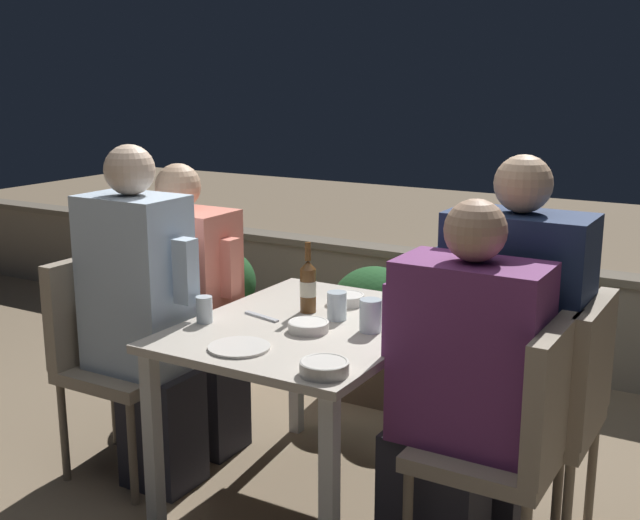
# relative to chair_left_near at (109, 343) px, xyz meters

# --- Properties ---
(ground_plane) EXTENTS (16.00, 16.00, 0.00)m
(ground_plane) POSITION_rel_chair_left_near_xyz_m (0.82, 0.19, -0.54)
(ground_plane) COLOR #847056
(parapet_wall) EXTENTS (9.00, 0.18, 0.59)m
(parapet_wall) POSITION_rel_chair_left_near_xyz_m (0.82, 1.97, -0.24)
(parapet_wall) COLOR gray
(parapet_wall) RESTS_ON ground_plane
(dining_table) EXTENTS (0.81, 1.04, 0.70)m
(dining_table) POSITION_rel_chair_left_near_xyz_m (0.82, 0.19, 0.08)
(dining_table) COLOR #BCB2A3
(dining_table) RESTS_ON ground_plane
(planter_hedge) EXTENTS (0.93, 0.47, 0.66)m
(planter_hedge) POSITION_rel_chair_left_near_xyz_m (0.82, 1.24, -0.17)
(planter_hedge) COLOR brown
(planter_hedge) RESTS_ON ground_plane
(chair_left_near) EXTENTS (0.43, 0.43, 0.88)m
(chair_left_near) POSITION_rel_chair_left_near_xyz_m (0.00, 0.00, 0.00)
(chair_left_near) COLOR gray
(chair_left_near) RESTS_ON ground_plane
(person_blue_shirt) EXTENTS (0.48, 0.26, 1.34)m
(person_blue_shirt) POSITION_rel_chair_left_near_xyz_m (0.19, -0.00, 0.14)
(person_blue_shirt) COLOR #282833
(person_blue_shirt) RESTS_ON ground_plane
(chair_left_far) EXTENTS (0.43, 0.43, 0.88)m
(chair_left_far) POSITION_rel_chair_left_near_xyz_m (-0.06, 0.34, 0.00)
(chair_left_far) COLOR gray
(chair_left_far) RESTS_ON ground_plane
(person_coral_top) EXTENTS (0.52, 0.26, 1.23)m
(person_coral_top) POSITION_rel_chair_left_near_xyz_m (0.14, 0.34, 0.08)
(person_coral_top) COLOR #282833
(person_coral_top) RESTS_ON ground_plane
(chair_right_near) EXTENTS (0.43, 0.43, 0.88)m
(chair_right_near) POSITION_rel_chair_left_near_xyz_m (1.65, 0.04, 0.00)
(chair_right_near) COLOR gray
(chair_right_near) RESTS_ON ground_plane
(person_purple_stripe) EXTENTS (0.51, 0.26, 1.23)m
(person_purple_stripe) POSITION_rel_chair_left_near_xyz_m (1.46, 0.04, 0.08)
(person_purple_stripe) COLOR #282833
(person_purple_stripe) RESTS_ON ground_plane
(chair_right_far) EXTENTS (0.43, 0.43, 0.88)m
(chair_right_far) POSITION_rel_chair_left_near_xyz_m (1.70, 0.35, 0.00)
(chair_right_far) COLOR gray
(chair_right_far) RESTS_ON ground_plane
(person_navy_jumper) EXTENTS (0.52, 0.26, 1.34)m
(person_navy_jumper) POSITION_rel_chair_left_near_xyz_m (1.51, 0.35, 0.13)
(person_navy_jumper) COLOR #282833
(person_navy_jumper) RESTS_ON ground_plane
(beer_bottle) EXTENTS (0.06, 0.06, 0.27)m
(beer_bottle) POSITION_rel_chair_left_near_xyz_m (0.75, 0.31, 0.27)
(beer_bottle) COLOR brown
(beer_bottle) RESTS_ON dining_table
(plate_0) EXTENTS (0.21, 0.21, 0.01)m
(plate_0) POSITION_rel_chair_left_near_xyz_m (0.77, -0.17, 0.17)
(plate_0) COLOR silver
(plate_0) RESTS_ON dining_table
(bowl_0) EXTENTS (0.15, 0.15, 0.04)m
(bowl_0) POSITION_rel_chair_left_near_xyz_m (1.13, -0.22, 0.19)
(bowl_0) COLOR beige
(bowl_0) RESTS_ON dining_table
(bowl_1) EXTENTS (0.14, 0.14, 0.04)m
(bowl_1) POSITION_rel_chair_left_near_xyz_m (0.87, 0.11, 0.19)
(bowl_1) COLOR silver
(bowl_1) RESTS_ON dining_table
(bowl_2) EXTENTS (0.14, 0.14, 0.04)m
(bowl_2) POSITION_rel_chair_left_near_xyz_m (0.83, 0.47, 0.19)
(bowl_2) COLOR silver
(bowl_2) RESTS_ON dining_table
(glass_cup_0) EXTENTS (0.06, 0.06, 0.10)m
(glass_cup_0) POSITION_rel_chair_left_near_xyz_m (0.49, 0.00, 0.21)
(glass_cup_0) COLOR silver
(glass_cup_0) RESTS_ON dining_table
(glass_cup_1) EXTENTS (0.07, 0.07, 0.08)m
(glass_cup_1) POSITION_rel_chair_left_near_xyz_m (1.08, 0.56, 0.20)
(glass_cup_1) COLOR silver
(glass_cup_1) RESTS_ON dining_table
(glass_cup_2) EXTENTS (0.07, 0.07, 0.11)m
(glass_cup_2) POSITION_rel_chair_left_near_xyz_m (0.89, 0.28, 0.22)
(glass_cup_2) COLOR silver
(glass_cup_2) RESTS_ON dining_table
(glass_cup_3) EXTENTS (0.06, 0.06, 0.11)m
(glass_cup_3) POSITION_rel_chair_left_near_xyz_m (1.16, 0.51, 0.22)
(glass_cup_3) COLOR silver
(glass_cup_3) RESTS_ON dining_table
(glass_cup_4) EXTENTS (0.08, 0.08, 0.12)m
(glass_cup_4) POSITION_rel_chair_left_near_xyz_m (1.06, 0.22, 0.22)
(glass_cup_4) COLOR silver
(glass_cup_4) RESTS_ON dining_table
(fork_0) EXTENTS (0.17, 0.08, 0.01)m
(fork_0) POSITION_rel_chair_left_near_xyz_m (1.08, 0.37, 0.17)
(fork_0) COLOR silver
(fork_0) RESTS_ON dining_table
(fork_1) EXTENTS (0.17, 0.06, 0.01)m
(fork_1) POSITION_rel_chair_left_near_xyz_m (0.64, 0.16, 0.17)
(fork_1) COLOR silver
(fork_1) RESTS_ON dining_table
(potted_plant) EXTENTS (0.40, 0.40, 0.75)m
(potted_plant) POSITION_rel_chair_left_near_xyz_m (-0.14, 0.88, -0.08)
(potted_plant) COLOR #B2A899
(potted_plant) RESTS_ON ground_plane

